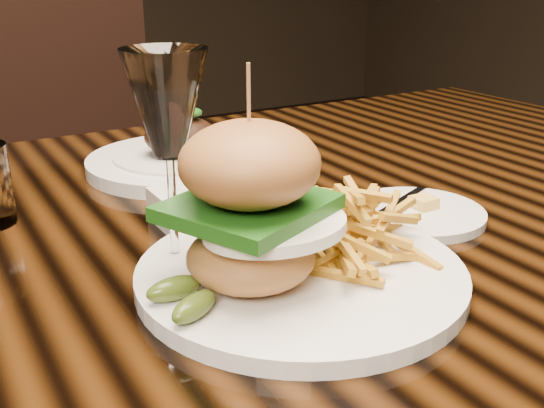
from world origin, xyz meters
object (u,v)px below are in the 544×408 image
burger_plate (294,232)px  chair_far (85,175)px  dining_table (224,281)px  far_dish (182,157)px  wine_glass (167,112)px

burger_plate → chair_far: (0.08, 1.06, -0.26)m
dining_table → far_dish: bearing=80.1°
dining_table → wine_glass: 0.25m
wine_glass → burger_plate: bearing=-47.5°
burger_plate → far_dish: bearing=70.9°
dining_table → chair_far: (0.07, 0.89, -0.13)m
burger_plate → chair_far: size_ratio=0.30×
burger_plate → chair_far: chair_far is taller
dining_table → wine_glass: wine_glass is taller
burger_plate → far_dish: 0.36m
dining_table → chair_far: 0.90m
burger_plate → wine_glass: size_ratio=1.45×
far_dish → chair_far: chair_far is taller
burger_plate → wine_glass: wine_glass is taller
burger_plate → chair_far: bearing=74.1°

